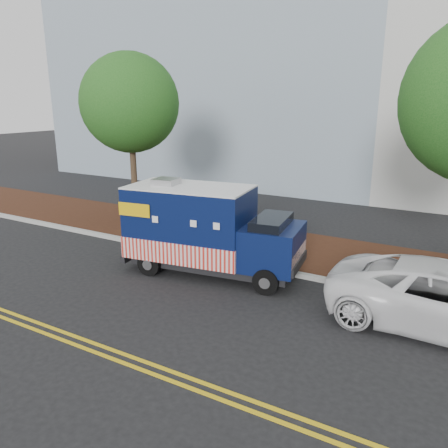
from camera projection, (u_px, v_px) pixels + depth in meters
The scene contains 8 objects.
ground at pixel (216, 279), 13.18m from camera, with size 120.00×120.00×0.00m, color black.
curb at pixel (237, 262), 14.33m from camera, with size 120.00×0.18×0.15m, color #9E9E99.
mulch_strip at pixel (264, 245), 16.09m from camera, with size 120.00×4.00×0.15m, color black.
centerline_near at pixel (112, 350), 9.46m from camera, with size 120.00×0.10×0.01m, color gold.
centerline_far at pixel (103, 355), 9.25m from camera, with size 120.00×0.10×0.01m, color gold.
tree_a at pixel (130, 103), 17.77m from camera, with size 4.02×4.02×7.11m.
sign_post at pixel (209, 220), 15.20m from camera, with size 0.06×0.06×2.40m, color #473828.
food_truck at pixel (204, 232), 13.45m from camera, with size 5.69×2.74×2.89m.
Camera 1 is at (6.24, -10.51, 5.22)m, focal length 35.00 mm.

